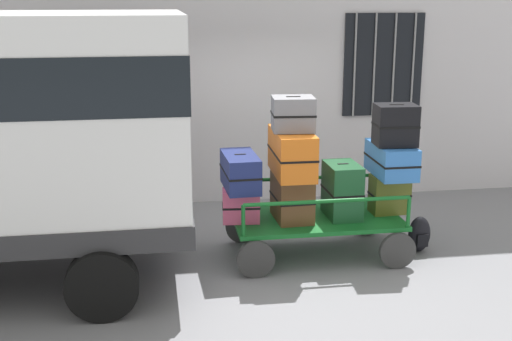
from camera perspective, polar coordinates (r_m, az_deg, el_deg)
ground_plane at (r=8.15m, az=0.28°, el=-6.96°), size 40.00×40.00×0.00m
building_wall at (r=9.81m, az=-1.86°, el=11.75°), size 12.00×0.38×5.00m
luggage_cart at (r=7.98m, az=5.16°, el=-4.61°), size 2.05×1.14×0.47m
cart_railing at (r=7.86m, az=5.23°, el=-1.89°), size 1.93×1.01×0.37m
suitcase_left_bottom at (r=7.71m, az=-1.28°, el=-3.01°), size 0.45×0.31×0.39m
suitcase_left_middle at (r=7.64m, az=-1.35°, el=-0.08°), size 0.40×0.77×0.41m
suitcase_midleft_bottom at (r=7.80m, az=3.09°, el=-2.29°), size 0.43×0.62×0.53m
suitcase_midleft_middle at (r=7.69m, az=3.08°, el=1.52°), size 0.44×0.93×0.52m
suitcase_midleft_top at (r=7.58m, az=3.17°, el=4.84°), size 0.51×0.44×0.39m
suitcase_center_bottom at (r=7.92m, az=7.34°, el=-1.68°), size 0.38×0.57×0.64m
suitcase_midright_bottom at (r=8.17m, az=11.29°, el=-1.96°), size 0.47×0.30×0.47m
suitcase_midright_middle at (r=8.06m, az=11.45°, el=0.92°), size 0.44×0.79×0.38m
suitcase_midright_top at (r=7.90m, az=11.79°, el=3.82°), size 0.50×0.40×0.48m
backpack at (r=8.33m, az=13.74°, el=-5.30°), size 0.27×0.22×0.44m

